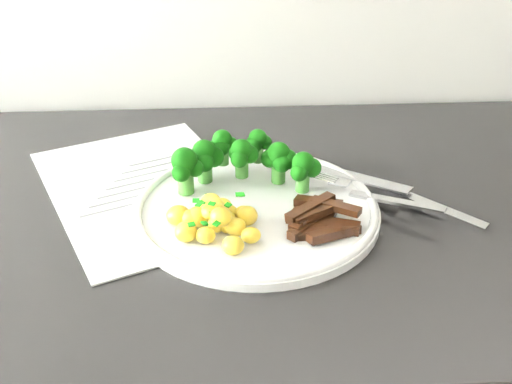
% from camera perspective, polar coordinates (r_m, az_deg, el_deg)
% --- Properties ---
extents(recipe_paper, '(0.33, 0.38, 0.00)m').
position_cam_1_polar(recipe_paper, '(0.80, -9.43, 0.34)').
color(recipe_paper, silver).
rests_on(recipe_paper, counter).
extents(plate, '(0.28, 0.28, 0.02)m').
position_cam_1_polar(plate, '(0.74, 0.00, -1.48)').
color(plate, white).
rests_on(plate, counter).
extents(broccoli, '(0.17, 0.09, 0.06)m').
position_cam_1_polar(broccoli, '(0.77, -1.51, 3.04)').
color(broccoli, '#2F6723').
rests_on(broccoli, plate).
extents(potatoes, '(0.10, 0.10, 0.04)m').
position_cam_1_polar(potatoes, '(0.69, -3.54, -2.35)').
color(potatoes, '#F7D34C').
rests_on(potatoes, plate).
extents(beef_strips, '(0.08, 0.09, 0.03)m').
position_cam_1_polar(beef_strips, '(0.71, 5.40, -2.24)').
color(beef_strips, black).
rests_on(beef_strips, plate).
extents(fork, '(0.15, 0.11, 0.02)m').
position_cam_1_polar(fork, '(0.76, 10.50, -0.25)').
color(fork, silver).
rests_on(fork, plate).
extents(knife, '(0.18, 0.15, 0.02)m').
position_cam_1_polar(knife, '(0.77, 14.09, -0.91)').
color(knife, silver).
rests_on(knife, plate).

